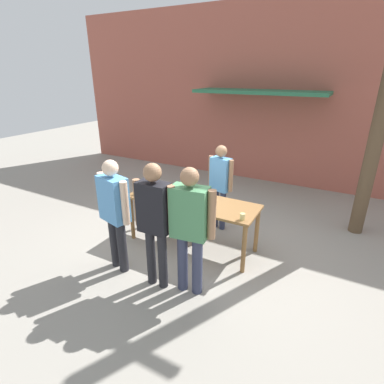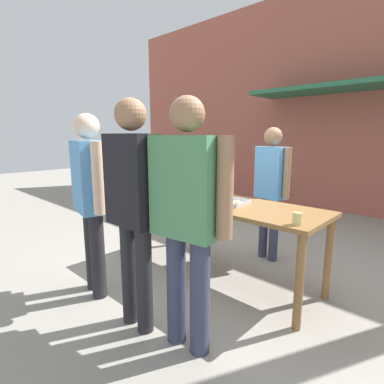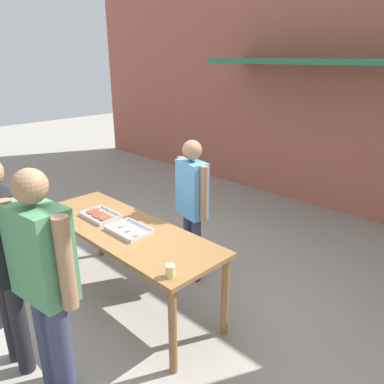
{
  "view_description": "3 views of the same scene",
  "coord_description": "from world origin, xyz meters",
  "px_view_note": "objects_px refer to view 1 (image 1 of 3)",
  "views": [
    {
      "loc": [
        2.19,
        -4.04,
        2.87
      ],
      "look_at": [
        0.0,
        0.0,
        1.01
      ],
      "focal_mm": 28.0,
      "sensor_mm": 36.0,
      "label": 1
    },
    {
      "loc": [
        1.93,
        -2.5,
        1.55
      ],
      "look_at": [
        -0.39,
        -0.02,
        0.91
      ],
      "focal_mm": 28.0,
      "sensor_mm": 36.0,
      "label": 2
    },
    {
      "loc": [
        2.86,
        -1.94,
        2.47
      ],
      "look_at": [
        0.16,
        0.8,
        1.07
      ],
      "focal_mm": 35.0,
      "sensor_mm": 36.0,
      "label": 3
    }
  ],
  "objects_px": {
    "person_customer_holding_hotdog": "(114,208)",
    "person_customer_with_cup": "(190,222)",
    "food_tray_buns": "(197,201)",
    "beer_cup": "(242,217)",
    "condiment_jar_ketchup": "(139,194)",
    "person_server_behind_table": "(220,180)",
    "condiment_jar_mustard": "(135,193)",
    "person_customer_waiting_in_line": "(155,216)",
    "food_tray_sausages": "(171,196)"
  },
  "relations": [
    {
      "from": "food_tray_sausages",
      "to": "beer_cup",
      "type": "relative_size",
      "value": 4.03
    },
    {
      "from": "food_tray_buns",
      "to": "person_customer_waiting_in_line",
      "type": "height_order",
      "value": "person_customer_waiting_in_line"
    },
    {
      "from": "food_tray_sausages",
      "to": "person_server_behind_table",
      "type": "xyz_separation_m",
      "value": [
        0.56,
        0.82,
        0.12
      ]
    },
    {
      "from": "condiment_jar_ketchup",
      "to": "person_customer_with_cup",
      "type": "distance_m",
      "value": 1.65
    },
    {
      "from": "condiment_jar_mustard",
      "to": "person_customer_waiting_in_line",
      "type": "height_order",
      "value": "person_customer_waiting_in_line"
    },
    {
      "from": "food_tray_sausages",
      "to": "person_server_behind_table",
      "type": "distance_m",
      "value": 1.0
    },
    {
      "from": "food_tray_buns",
      "to": "beer_cup",
      "type": "xyz_separation_m",
      "value": [
        0.87,
        -0.25,
        0.03
      ]
    },
    {
      "from": "food_tray_buns",
      "to": "person_customer_with_cup",
      "type": "relative_size",
      "value": 0.24
    },
    {
      "from": "beer_cup",
      "to": "person_server_behind_table",
      "type": "bearing_deg",
      "value": 127.45
    },
    {
      "from": "food_tray_buns",
      "to": "beer_cup",
      "type": "height_order",
      "value": "beer_cup"
    },
    {
      "from": "condiment_jar_ketchup",
      "to": "person_server_behind_table",
      "type": "relative_size",
      "value": 0.04
    },
    {
      "from": "food_tray_buns",
      "to": "person_server_behind_table",
      "type": "relative_size",
      "value": 0.26
    },
    {
      "from": "food_tray_sausages",
      "to": "person_customer_with_cup",
      "type": "xyz_separation_m",
      "value": [
        0.93,
        -1.04,
        0.2
      ]
    },
    {
      "from": "food_tray_sausages",
      "to": "person_customer_holding_hotdog",
      "type": "relative_size",
      "value": 0.23
    },
    {
      "from": "condiment_jar_mustard",
      "to": "person_customer_waiting_in_line",
      "type": "relative_size",
      "value": 0.04
    },
    {
      "from": "person_customer_waiting_in_line",
      "to": "person_server_behind_table",
      "type": "bearing_deg",
      "value": -93.94
    },
    {
      "from": "person_customer_holding_hotdog",
      "to": "condiment_jar_mustard",
      "type": "bearing_deg",
      "value": -54.99
    },
    {
      "from": "food_tray_sausages",
      "to": "person_customer_with_cup",
      "type": "bearing_deg",
      "value": -48.01
    },
    {
      "from": "person_server_behind_table",
      "to": "condiment_jar_mustard",
      "type": "bearing_deg",
      "value": -126.33
    },
    {
      "from": "condiment_jar_mustard",
      "to": "person_server_behind_table",
      "type": "distance_m",
      "value": 1.58
    },
    {
      "from": "condiment_jar_ketchup",
      "to": "beer_cup",
      "type": "xyz_separation_m",
      "value": [
        1.88,
        0.01,
        0.02
      ]
    },
    {
      "from": "condiment_jar_mustard",
      "to": "food_tray_sausages",
      "type": "bearing_deg",
      "value": 23.06
    },
    {
      "from": "person_customer_waiting_in_line",
      "to": "beer_cup",
      "type": "bearing_deg",
      "value": -136.56
    },
    {
      "from": "person_customer_with_cup",
      "to": "person_customer_waiting_in_line",
      "type": "height_order",
      "value": "person_customer_waiting_in_line"
    },
    {
      "from": "person_customer_holding_hotdog",
      "to": "person_customer_with_cup",
      "type": "distance_m",
      "value": 1.21
    },
    {
      "from": "condiment_jar_mustard",
      "to": "person_customer_with_cup",
      "type": "bearing_deg",
      "value": -27.2
    },
    {
      "from": "person_server_behind_table",
      "to": "person_customer_waiting_in_line",
      "type": "distance_m",
      "value": 1.97
    },
    {
      "from": "food_tray_sausages",
      "to": "person_customer_holding_hotdog",
      "type": "distance_m",
      "value": 1.15
    },
    {
      "from": "person_customer_holding_hotdog",
      "to": "person_customer_waiting_in_line",
      "type": "height_order",
      "value": "person_customer_waiting_in_line"
    },
    {
      "from": "condiment_jar_mustard",
      "to": "person_customer_waiting_in_line",
      "type": "bearing_deg",
      "value": -40.19
    },
    {
      "from": "food_tray_buns",
      "to": "person_customer_waiting_in_line",
      "type": "relative_size",
      "value": 0.23
    },
    {
      "from": "condiment_jar_mustard",
      "to": "beer_cup",
      "type": "height_order",
      "value": "beer_cup"
    },
    {
      "from": "food_tray_buns",
      "to": "person_customer_with_cup",
      "type": "height_order",
      "value": "person_customer_with_cup"
    },
    {
      "from": "food_tray_buns",
      "to": "food_tray_sausages",
      "type": "bearing_deg",
      "value": -179.88
    },
    {
      "from": "food_tray_buns",
      "to": "person_server_behind_table",
      "type": "bearing_deg",
      "value": 86.47
    },
    {
      "from": "food_tray_sausages",
      "to": "beer_cup",
      "type": "height_order",
      "value": "beer_cup"
    },
    {
      "from": "beer_cup",
      "to": "person_customer_waiting_in_line",
      "type": "relative_size",
      "value": 0.05
    },
    {
      "from": "person_server_behind_table",
      "to": "person_customer_with_cup",
      "type": "xyz_separation_m",
      "value": [
        0.38,
        -1.86,
        0.07
      ]
    },
    {
      "from": "food_tray_sausages",
      "to": "person_customer_waiting_in_line",
      "type": "distance_m",
      "value": 1.26
    },
    {
      "from": "person_server_behind_table",
      "to": "person_customer_holding_hotdog",
      "type": "relative_size",
      "value": 0.94
    },
    {
      "from": "food_tray_buns",
      "to": "person_server_behind_table",
      "type": "distance_m",
      "value": 0.83
    },
    {
      "from": "condiment_jar_ketchup",
      "to": "person_customer_holding_hotdog",
      "type": "xyz_separation_m",
      "value": [
        0.23,
        -0.85,
        0.15
      ]
    },
    {
      "from": "condiment_jar_mustard",
      "to": "beer_cup",
      "type": "distance_m",
      "value": 1.97
    },
    {
      "from": "condiment_jar_ketchup",
      "to": "person_customer_with_cup",
      "type": "height_order",
      "value": "person_customer_with_cup"
    },
    {
      "from": "beer_cup",
      "to": "person_customer_holding_hotdog",
      "type": "relative_size",
      "value": 0.06
    },
    {
      "from": "beer_cup",
      "to": "person_server_behind_table",
      "type": "relative_size",
      "value": 0.06
    },
    {
      "from": "beer_cup",
      "to": "person_customer_waiting_in_line",
      "type": "xyz_separation_m",
      "value": [
        -0.91,
        -0.9,
        0.18
      ]
    },
    {
      "from": "condiment_jar_mustard",
      "to": "person_customer_waiting_in_line",
      "type": "distance_m",
      "value": 1.4
    },
    {
      "from": "person_customer_holding_hotdog",
      "to": "person_customer_with_cup",
      "type": "xyz_separation_m",
      "value": [
        1.21,
        0.06,
        0.03
      ]
    },
    {
      "from": "food_tray_buns",
      "to": "condiment_jar_ketchup",
      "type": "bearing_deg",
      "value": -165.89
    }
  ]
}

